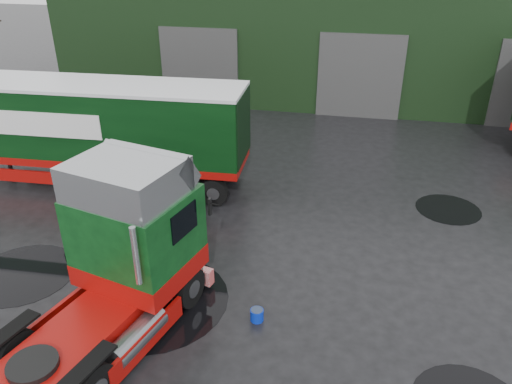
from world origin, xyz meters
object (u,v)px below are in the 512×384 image
(tree_back_b, at_px, (481,2))
(wash_bucket, at_px, (257,315))
(warehouse, at_px, (364,30))
(trailer_left, at_px, (78,133))
(hero_tractor, at_px, (83,277))

(tree_back_b, bearing_deg, wash_bucket, -107.43)
(tree_back_b, bearing_deg, warehouse, -128.66)
(warehouse, bearing_deg, wash_bucket, -94.95)
(warehouse, relative_size, wash_bucket, 102.59)
(wash_bucket, xyz_separation_m, tree_back_b, (9.85, 31.37, 3.60))
(trailer_left, height_order, wash_bucket, trailer_left)
(warehouse, xyz_separation_m, hero_tractor, (-5.11, -23.00, -1.21))
(hero_tractor, bearing_deg, wash_bucket, 40.93)
(trailer_left, relative_size, tree_back_b, 1.60)
(wash_bucket, bearing_deg, trailer_left, 141.90)
(trailer_left, bearing_deg, wash_bucket, -130.53)
(warehouse, relative_size, hero_tractor, 5.17)
(warehouse, distance_m, tree_back_b, 12.82)
(trailer_left, bearing_deg, warehouse, -34.14)
(trailer_left, height_order, tree_back_b, tree_back_b)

